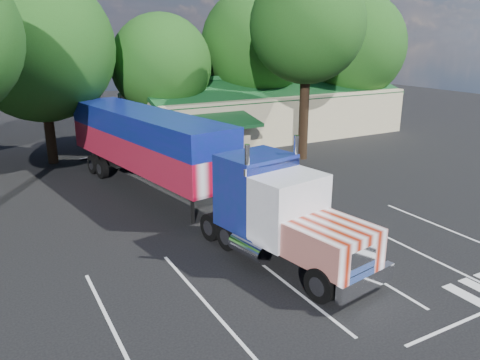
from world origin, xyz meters
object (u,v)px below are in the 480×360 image
bicycle (237,186)px  woman (318,252)px  silver_sedan (269,136)px  semi_truck (172,154)px

bicycle → woman: bearing=-111.1°
bicycle → silver_sedan: (8.67, 10.24, 0.22)m
semi_truck → silver_sedan: bearing=29.2°
bicycle → semi_truck: bearing=165.1°
semi_truck → woman: semi_truck is taller
semi_truck → woman: (2.04, -10.01, -1.96)m
semi_truck → bicycle: semi_truck is taller
bicycle → silver_sedan: bearing=38.6°
woman → bicycle: 9.92m
semi_truck → woman: bearing=-88.1°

